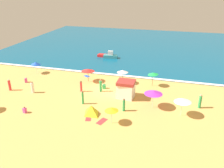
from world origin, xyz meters
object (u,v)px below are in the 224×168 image
(beach_umbrella_6, at_px, (88,70))
(beachgoer_2, at_px, (10,85))
(beach_umbrella_5, at_px, (153,74))
(beach_umbrella_1, at_px, (123,71))
(beachgoer_0, at_px, (83,98))
(beachgoer_8, at_px, (33,88))
(beach_umbrella_2, at_px, (111,110))
(beachgoer_1, at_px, (26,80))
(beachgoer_3, at_px, (200,102))
(beachgoer_5, at_px, (81,86))
(lifeguard_cabana, at_px, (126,89))
(beachgoer_7, at_px, (25,110))
(beachgoer_9, at_px, (124,105))
(beach_umbrella_0, at_px, (153,92))
(beach_tent, at_px, (91,110))
(beachgoer_6, at_px, (101,86))
(beach_umbrella_7, at_px, (36,63))
(small_boat_1, at_px, (110,56))
(small_boat_0, at_px, (106,56))
(beachgoer_4, at_px, (104,86))
(beach_umbrella_4, at_px, (183,101))

(beach_umbrella_6, xyz_separation_m, beachgoer_2, (-9.91, -6.17, -1.07))
(beach_umbrella_5, bearing_deg, beach_umbrella_1, -177.82)
(beachgoer_0, bearing_deg, beachgoer_8, 171.51)
(beach_umbrella_2, bearing_deg, beachgoer_1, 154.93)
(beach_umbrella_1, bearing_deg, beachgoer_1, -166.02)
(beachgoer_3, bearing_deg, beachgoer_5, 178.10)
(lifeguard_cabana, height_order, beachgoer_3, lifeguard_cabana)
(beachgoer_7, xyz_separation_m, beachgoer_9, (11.47, 3.59, 0.44))
(beach_umbrella_0, distance_m, beach_tent, 7.91)
(beach_umbrella_0, xyz_separation_m, beach_tent, (-6.87, -3.63, -1.49))
(beachgoer_6, bearing_deg, beachgoer_0, -104.26)
(beach_umbrella_7, distance_m, small_boat_1, 15.56)
(beach_umbrella_2, height_order, beach_umbrella_5, beach_umbrella_5)
(beach_umbrella_6, distance_m, beachgoer_3, 17.10)
(lifeguard_cabana, distance_m, beach_umbrella_6, 8.00)
(beach_tent, xyz_separation_m, small_boat_0, (-4.92, 22.68, -0.24))
(beachgoer_1, distance_m, beachgoer_5, 9.82)
(beach_umbrella_1, bearing_deg, beachgoer_3, -24.56)
(beach_umbrella_1, distance_m, beachgoer_3, 12.25)
(beach_umbrella_5, height_order, beachgoer_4, beach_umbrella_5)
(beachgoer_2, relative_size, beachgoer_7, 2.18)
(beachgoer_0, bearing_deg, beach_umbrella_1, 66.61)
(beach_umbrella_0, distance_m, beachgoer_0, 9.03)
(beachgoer_2, xyz_separation_m, beachgoer_3, (26.42, 1.84, 0.05))
(beach_umbrella_0, distance_m, beach_umbrella_4, 3.64)
(beachgoer_4, relative_size, beachgoer_5, 0.49)
(beach_umbrella_1, height_order, beachgoer_6, beach_umbrella_1)
(beach_umbrella_4, relative_size, beachgoer_1, 3.14)
(beach_umbrella_4, bearing_deg, beachgoer_9, -173.41)
(beach_umbrella_2, bearing_deg, beach_umbrella_6, 122.66)
(small_boat_0, bearing_deg, beach_tent, -77.76)
(beachgoer_3, xyz_separation_m, beachgoer_9, (-9.02, -3.25, -0.10))
(lifeguard_cabana, distance_m, beachgoer_8, 13.33)
(beach_tent, xyz_separation_m, small_boat_1, (-3.86, 22.19, 0.01))
(beachgoer_0, relative_size, beachgoer_5, 1.12)
(beachgoer_2, bearing_deg, small_boat_1, 62.30)
(beach_umbrella_1, bearing_deg, beach_umbrella_4, -40.40)
(beachgoer_9, bearing_deg, beachgoer_4, 127.01)
(beach_umbrella_7, xyz_separation_m, beachgoer_6, (13.08, -4.09, -0.92))
(beach_umbrella_4, bearing_deg, lifeguard_cabana, 158.33)
(beachgoer_1, xyz_separation_m, beachgoer_4, (12.67, 1.04, -0.03))
(beachgoer_3, bearing_deg, beachgoer_4, 169.70)
(beachgoer_1, bearing_deg, beach_umbrella_4, -9.19)
(beachgoer_0, bearing_deg, beach_umbrella_0, 9.62)
(beach_umbrella_6, distance_m, beachgoer_7, 11.96)
(beachgoer_2, xyz_separation_m, beachgoer_8, (3.71, 0.17, -0.05))
(beach_umbrella_1, relative_size, beachgoer_7, 2.79)
(beach_tent, bearing_deg, beachgoer_0, 132.46)
(beach_umbrella_2, relative_size, beach_umbrella_7, 0.93)
(small_boat_1, bearing_deg, beachgoer_7, -99.57)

